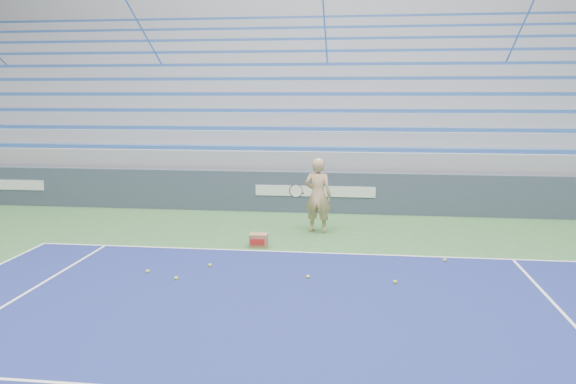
% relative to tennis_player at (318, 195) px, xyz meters
% --- Properties ---
extents(sponsor_barrier, '(30.00, 0.32, 1.10)m').
position_rel_tennis_player_xyz_m(sponsor_barrier, '(-0.22, 2.23, -0.31)').
color(sponsor_barrier, '#384356').
rests_on(sponsor_barrier, ground).
extents(bleachers, '(31.00, 9.15, 7.30)m').
position_rel_tennis_player_xyz_m(bleachers, '(-0.22, 7.95, 1.49)').
color(bleachers, '#9799A0').
rests_on(bleachers, ground).
extents(tennis_player, '(0.95, 0.88, 1.72)m').
position_rel_tennis_player_xyz_m(tennis_player, '(0.00, 0.00, 0.00)').
color(tennis_player, tan).
rests_on(tennis_player, ground).
extents(ball_box, '(0.39, 0.31, 0.28)m').
position_rel_tennis_player_xyz_m(ball_box, '(-1.13, -1.43, -0.72)').
color(ball_box, '#946747').
rests_on(ball_box, ground).
extents(tennis_ball_0, '(0.07, 0.07, 0.07)m').
position_rel_tennis_player_xyz_m(tennis_ball_0, '(-2.78, -3.40, -0.83)').
color(tennis_ball_0, '#D3F231').
rests_on(tennis_ball_0, ground).
extents(tennis_ball_1, '(0.07, 0.07, 0.07)m').
position_rel_tennis_player_xyz_m(tennis_ball_1, '(1.56, -3.45, -0.83)').
color(tennis_ball_1, '#D3F231').
rests_on(tennis_ball_1, ground).
extents(tennis_ball_2, '(0.07, 0.07, 0.07)m').
position_rel_tennis_player_xyz_m(tennis_ball_2, '(2.57, -2.04, -0.83)').
color(tennis_ball_2, '#D3F231').
rests_on(tennis_ball_2, ground).
extents(tennis_ball_3, '(0.07, 0.07, 0.07)m').
position_rel_tennis_player_xyz_m(tennis_ball_3, '(-1.78, -2.91, -0.83)').
color(tennis_ball_3, '#D3F231').
rests_on(tennis_ball_3, ground).
extents(tennis_ball_4, '(0.07, 0.07, 0.07)m').
position_rel_tennis_player_xyz_m(tennis_ball_4, '(-2.16, -3.71, -0.83)').
color(tennis_ball_4, '#D3F231').
rests_on(tennis_ball_4, ground).
extents(tennis_ball_5, '(0.07, 0.07, 0.07)m').
position_rel_tennis_player_xyz_m(tennis_ball_5, '(0.08, -3.35, -0.83)').
color(tennis_ball_5, '#D3F231').
rests_on(tennis_ball_5, ground).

